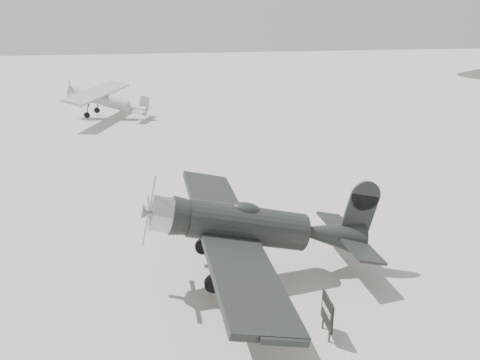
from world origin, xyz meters
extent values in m
plane|color=#A6A493|center=(0.00, 0.00, 0.00)|extent=(160.00, 160.00, 0.00)
cylinder|color=black|center=(-0.29, -3.32, 1.94)|extent=(4.03, 1.41, 1.27)
cone|color=black|center=(2.69, -3.21, 1.99)|extent=(2.40, 1.26, 1.18)
cylinder|color=#A8AAAC|center=(-3.06, -3.42, 1.94)|extent=(0.86, 1.15, 1.12)
cone|color=#A8AAAC|center=(-3.60, -3.44, 1.94)|extent=(0.34, 0.52, 0.51)
cube|color=#A8AAAC|center=(-3.54, -3.43, 1.94)|extent=(0.06, 0.16, 2.36)
ellipsoid|color=black|center=(-0.47, -3.32, 2.50)|extent=(1.02, 0.65, 0.42)
cube|color=black|center=(-0.93, -3.34, 1.62)|extent=(2.30, 10.93, 0.20)
cube|color=black|center=(3.42, -3.18, 2.03)|extent=(1.13, 3.84, 0.09)
cube|color=black|center=(3.55, -3.18, 2.80)|extent=(1.09, 0.13, 1.63)
cylinder|color=black|center=(-1.25, -4.57, 0.38)|extent=(0.62, 0.17, 0.62)
cylinder|color=black|center=(-1.33, -2.13, 0.38)|extent=(0.62, 0.17, 0.62)
cylinder|color=#333333|center=(-1.25, -4.57, 0.99)|extent=(0.10, 0.10, 1.27)
cylinder|color=#333333|center=(-1.33, -2.13, 0.99)|extent=(0.10, 0.10, 1.27)
cylinder|color=black|center=(3.64, -3.17, 1.60)|extent=(0.20, 0.08, 0.20)
cylinder|color=#96999A|center=(-7.61, 22.73, 1.57)|extent=(4.62, 2.31, 0.96)
cone|color=#96999A|center=(-4.70, 21.80, 1.57)|extent=(1.76, 1.31, 0.87)
cone|color=#96999A|center=(-10.02, 23.51, 1.57)|extent=(0.78, 1.03, 0.91)
cube|color=#96999A|center=(-10.36, 23.62, 1.57)|extent=(0.08, 0.13, 1.92)
cube|color=#96999A|center=(-7.95, 22.84, 2.11)|extent=(4.52, 9.65, 0.16)
cube|color=#96999A|center=(-4.29, 21.66, 1.61)|extent=(1.66, 3.07, 0.07)
cube|color=#96999A|center=(-4.20, 21.64, 2.18)|extent=(0.77, 0.31, 1.14)
cylinder|color=black|center=(-8.57, 22.03, 0.24)|extent=(0.50, 0.27, 0.49)
cylinder|color=black|center=(-7.98, 23.86, 0.24)|extent=(0.50, 0.27, 0.49)
cylinder|color=#333333|center=(-8.57, 22.03, 0.74)|extent=(0.10, 0.10, 1.05)
cylinder|color=#333333|center=(-7.98, 23.86, 0.74)|extent=(0.10, 0.10, 1.05)
cylinder|color=black|center=(-4.12, 21.61, 1.31)|extent=(0.17, 0.11, 0.16)
cylinder|color=#333333|center=(1.34, -6.95, 0.64)|extent=(0.06, 0.06, 1.28)
cylinder|color=#333333|center=(1.36, -6.36, 0.64)|extent=(0.06, 0.06, 1.28)
cube|color=black|center=(1.35, -6.66, 0.79)|extent=(0.09, 0.89, 0.89)
cube|color=beige|center=(1.32, -6.66, 0.84)|extent=(0.03, 0.69, 0.18)
camera|label=1|loc=(-2.89, -16.98, 8.74)|focal=35.00mm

